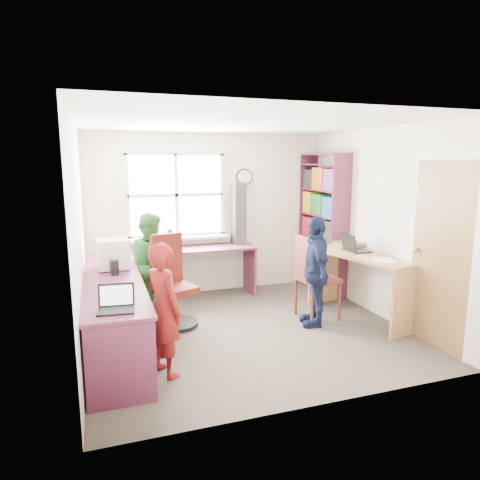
{
  "coord_description": "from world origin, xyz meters",
  "views": [
    {
      "loc": [
        -1.61,
        -4.55,
        1.97
      ],
      "look_at": [
        0.0,
        0.25,
        1.05
      ],
      "focal_mm": 32.0,
      "sensor_mm": 36.0,
      "label": 1
    }
  ],
  "objects_px": {
    "bookshelf": "(322,227)",
    "wooden_chair": "(313,274)",
    "person_red": "(164,310)",
    "laptop_right": "(354,247)",
    "person_green": "(152,264)",
    "right_desk": "(364,271)",
    "swivel_chair": "(173,287)",
    "l_desk": "(135,314)",
    "crt_monitor": "(113,254)",
    "cd_tower": "(239,213)",
    "potted_plant": "(168,238)",
    "laptop_left": "(116,304)",
    "person_navy": "(315,271)"
  },
  "relations": [
    {
      "from": "l_desk",
      "to": "cd_tower",
      "type": "height_order",
      "value": "cd_tower"
    },
    {
      "from": "laptop_left",
      "to": "potted_plant",
      "type": "relative_size",
      "value": 1.1
    },
    {
      "from": "laptop_left",
      "to": "laptop_right",
      "type": "xyz_separation_m",
      "value": [
        3.02,
        1.09,
        0.09
      ]
    },
    {
      "from": "bookshelf",
      "to": "potted_plant",
      "type": "bearing_deg",
      "value": 172.48
    },
    {
      "from": "person_red",
      "to": "laptop_right",
      "type": "bearing_deg",
      "value": -93.96
    },
    {
      "from": "laptop_left",
      "to": "cd_tower",
      "type": "height_order",
      "value": "cd_tower"
    },
    {
      "from": "crt_monitor",
      "to": "person_navy",
      "type": "height_order",
      "value": "person_navy"
    },
    {
      "from": "l_desk",
      "to": "crt_monitor",
      "type": "bearing_deg",
      "value": 101.53
    },
    {
      "from": "crt_monitor",
      "to": "laptop_left",
      "type": "height_order",
      "value": "crt_monitor"
    },
    {
      "from": "laptop_right",
      "to": "person_green",
      "type": "height_order",
      "value": "person_green"
    },
    {
      "from": "bookshelf",
      "to": "person_navy",
      "type": "distance_m",
      "value": 1.53
    },
    {
      "from": "crt_monitor",
      "to": "person_green",
      "type": "distance_m",
      "value": 0.69
    },
    {
      "from": "cd_tower",
      "to": "potted_plant",
      "type": "bearing_deg",
      "value": 174.69
    },
    {
      "from": "laptop_right",
      "to": "cd_tower",
      "type": "xyz_separation_m",
      "value": [
        -1.11,
        1.38,
        0.33
      ]
    },
    {
      "from": "swivel_chair",
      "to": "right_desk",
      "type": "bearing_deg",
      "value": -32.83
    },
    {
      "from": "cd_tower",
      "to": "l_desk",
      "type": "bearing_deg",
      "value": -139.96
    },
    {
      "from": "laptop_right",
      "to": "person_red",
      "type": "relative_size",
      "value": 0.28
    },
    {
      "from": "right_desk",
      "to": "wooden_chair",
      "type": "relative_size",
      "value": 1.45
    },
    {
      "from": "laptop_left",
      "to": "person_green",
      "type": "xyz_separation_m",
      "value": [
        0.53,
        1.87,
        -0.13
      ]
    },
    {
      "from": "crt_monitor",
      "to": "person_navy",
      "type": "distance_m",
      "value": 2.4
    },
    {
      "from": "potted_plant",
      "to": "right_desk",
      "type": "bearing_deg",
      "value": -34.35
    },
    {
      "from": "right_desk",
      "to": "person_navy",
      "type": "xyz_separation_m",
      "value": [
        -0.72,
        -0.03,
        0.07
      ]
    },
    {
      "from": "wooden_chair",
      "to": "cd_tower",
      "type": "xyz_separation_m",
      "value": [
        -0.52,
        1.39,
        0.64
      ]
    },
    {
      "from": "right_desk",
      "to": "person_green",
      "type": "xyz_separation_m",
      "value": [
        -2.55,
        0.96,
        0.07
      ]
    },
    {
      "from": "person_red",
      "to": "person_green",
      "type": "relative_size",
      "value": 0.94
    },
    {
      "from": "l_desk",
      "to": "bookshelf",
      "type": "relative_size",
      "value": 1.4
    },
    {
      "from": "person_green",
      "to": "right_desk",
      "type": "bearing_deg",
      "value": -117.07
    },
    {
      "from": "wooden_chair",
      "to": "laptop_left",
      "type": "bearing_deg",
      "value": -160.59
    },
    {
      "from": "laptop_right",
      "to": "person_red",
      "type": "xyz_separation_m",
      "value": [
        -2.6,
        -0.89,
        -0.26
      ]
    },
    {
      "from": "bookshelf",
      "to": "l_desk",
      "type": "bearing_deg",
      "value": -153.57
    },
    {
      "from": "swivel_chair",
      "to": "laptop_right",
      "type": "height_order",
      "value": "swivel_chair"
    },
    {
      "from": "person_navy",
      "to": "l_desk",
      "type": "bearing_deg",
      "value": -70.07
    },
    {
      "from": "l_desk",
      "to": "wooden_chair",
      "type": "relative_size",
      "value": 2.76
    },
    {
      "from": "swivel_chair",
      "to": "cd_tower",
      "type": "xyz_separation_m",
      "value": [
        1.2,
        1.04,
        0.74
      ]
    },
    {
      "from": "l_desk",
      "to": "person_navy",
      "type": "bearing_deg",
      "value": 5.52
    },
    {
      "from": "crt_monitor",
      "to": "person_red",
      "type": "relative_size",
      "value": 0.29
    },
    {
      "from": "crt_monitor",
      "to": "right_desk",
      "type": "bearing_deg",
      "value": -11.0
    },
    {
      "from": "crt_monitor",
      "to": "laptop_left",
      "type": "bearing_deg",
      "value": -92.53
    },
    {
      "from": "bookshelf",
      "to": "potted_plant",
      "type": "distance_m",
      "value": 2.35
    },
    {
      "from": "wooden_chair",
      "to": "person_red",
      "type": "xyz_separation_m",
      "value": [
        -2.0,
        -0.87,
        0.05
      ]
    },
    {
      "from": "person_green",
      "to": "person_navy",
      "type": "relative_size",
      "value": 1.0
    },
    {
      "from": "bookshelf",
      "to": "laptop_left",
      "type": "xyz_separation_m",
      "value": [
        -3.16,
        -2.14,
        -0.2
      ]
    },
    {
      "from": "swivel_chair",
      "to": "person_red",
      "type": "xyz_separation_m",
      "value": [
        -0.29,
        -1.23,
        0.15
      ]
    },
    {
      "from": "bookshelf",
      "to": "wooden_chair",
      "type": "relative_size",
      "value": 1.96
    },
    {
      "from": "swivel_chair",
      "to": "potted_plant",
      "type": "bearing_deg",
      "value": 62.94
    },
    {
      "from": "wooden_chair",
      "to": "crt_monitor",
      "type": "height_order",
      "value": "crt_monitor"
    },
    {
      "from": "laptop_right",
      "to": "person_green",
      "type": "xyz_separation_m",
      "value": [
        -2.49,
        0.78,
        -0.22
      ]
    },
    {
      "from": "laptop_left",
      "to": "potted_plant",
      "type": "xyz_separation_m",
      "value": [
        0.83,
        2.45,
        0.1
      ]
    },
    {
      "from": "bookshelf",
      "to": "crt_monitor",
      "type": "distance_m",
      "value": 3.19
    },
    {
      "from": "person_green",
      "to": "person_navy",
      "type": "xyz_separation_m",
      "value": [
        1.83,
        -0.99,
        -0.0
      ]
    }
  ]
}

